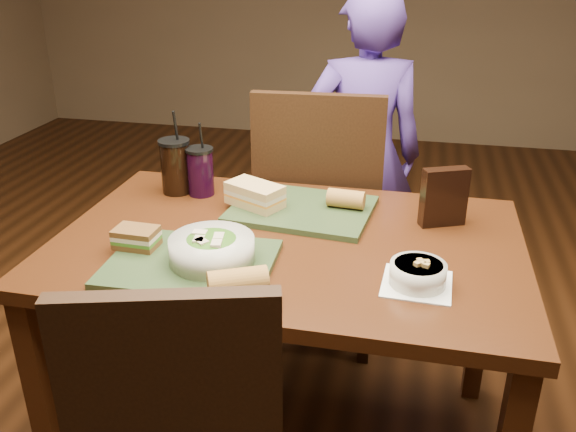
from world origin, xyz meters
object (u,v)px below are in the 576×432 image
object	(u,v)px
soup_bowl	(418,274)
chip_bag	(444,197)
baguette_near	(238,283)
tray_near	(191,264)
dining_table	(288,267)
salad_bowl	(212,248)
diner	(363,157)
sandwich_near	(136,237)
cup_berry	(201,171)
tray_far	(302,210)
cup_cola	(176,166)
baguette_far	(346,199)
sandwich_far	(255,195)
chair_far	(321,210)

from	to	relation	value
soup_bowl	chip_bag	bearing A→B (deg)	80.87
baguette_near	chip_bag	xyz separation A→B (m)	(0.46, 0.54, 0.04)
tray_near	dining_table	bearing A→B (deg)	45.55
salad_bowl	diner	bearing A→B (deg)	77.01
sandwich_near	cup_berry	distance (m)	0.43
diner	tray_far	xyz separation A→B (m)	(-0.11, -0.76, 0.07)
cup_cola	chip_bag	world-z (taller)	cup_cola
dining_table	cup_berry	distance (m)	0.47
baguette_far	diner	bearing A→B (deg)	91.68
soup_bowl	sandwich_far	world-z (taller)	sandwich_far
chip_bag	cup_berry	bearing A→B (deg)	150.96
tray_far	soup_bowl	size ratio (longest dim) A/B	2.44
tray_far	soup_bowl	bearing A→B (deg)	-45.54
salad_bowl	tray_far	bearing A→B (deg)	68.29
tray_far	baguette_far	size ratio (longest dim) A/B	3.72
salad_bowl	sandwich_far	distance (m)	0.37
sandwich_near	chip_bag	bearing A→B (deg)	24.36
sandwich_near	cup_cola	size ratio (longest dim) A/B	0.41
tray_near	salad_bowl	size ratio (longest dim) A/B	1.94
sandwich_far	cup_berry	xyz separation A→B (m)	(-0.21, 0.09, 0.03)
baguette_near	baguette_far	bearing A→B (deg)	72.90
chair_far	soup_bowl	size ratio (longest dim) A/B	6.13
salad_bowl	sandwich_near	xyz separation A→B (m)	(-0.22, 0.03, -0.01)
chair_far	sandwich_far	world-z (taller)	chair_far
chair_far	sandwich_far	distance (m)	0.49
dining_table	sandwich_far	xyz separation A→B (m)	(-0.14, 0.17, 0.14)
baguette_near	cup_berry	size ratio (longest dim) A/B	0.56
sandwich_near	chip_bag	size ratio (longest dim) A/B	0.66
diner	sandwich_far	size ratio (longest dim) A/B	6.94
soup_bowl	baguette_far	bearing A→B (deg)	120.09
cup_berry	sandwich_near	bearing A→B (deg)	-93.32
baguette_near	cup_cola	size ratio (longest dim) A/B	0.49
diner	baguette_near	world-z (taller)	diner
baguette_far	chair_far	bearing A→B (deg)	110.23
baguette_near	chip_bag	distance (m)	0.71
diner	tray_near	world-z (taller)	diner
chip_bag	cup_cola	bearing A→B (deg)	151.45
cup_berry	chair_far	bearing A→B (deg)	42.39
salad_bowl	chip_bag	distance (m)	0.70
baguette_near	chip_bag	world-z (taller)	chip_bag
salad_bowl	chip_bag	size ratio (longest dim) A/B	1.24
baguette_far	chip_bag	size ratio (longest dim) A/B	0.65
chair_far	tray_near	distance (m)	0.84
chair_far	cup_berry	distance (m)	0.53
diner	chip_bag	xyz separation A→B (m)	(0.31, -0.76, 0.15)
baguette_far	cup_berry	world-z (taller)	cup_berry
tray_far	soup_bowl	distance (m)	0.51
dining_table	diner	size ratio (longest dim) A/B	0.95
chair_far	baguette_far	world-z (taller)	chair_far
chair_far	tray_near	xyz separation A→B (m)	(-0.21, -0.79, 0.17)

